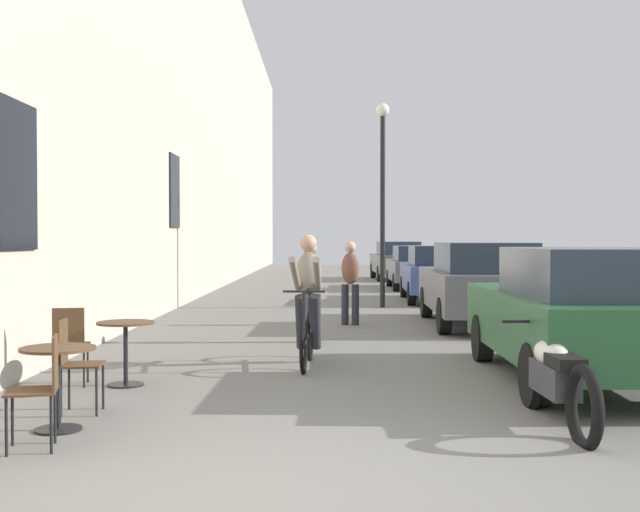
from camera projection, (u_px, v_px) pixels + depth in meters
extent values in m
plane|color=slate|center=(277.00, 491.00, 5.13)|extent=(88.00, 88.00, 0.00)
cube|color=#B7AD99|center=(170.00, 65.00, 19.02)|extent=(0.50, 68.00, 11.75)
cube|color=black|center=(18.00, 175.00, 8.91)|extent=(0.04, 1.10, 1.70)
cube|color=black|center=(175.00, 191.00, 18.24)|extent=(0.04, 1.10, 1.70)
cylinder|color=black|center=(58.00, 429.00, 6.75)|extent=(0.40, 0.40, 0.02)
cylinder|color=black|center=(58.00, 389.00, 6.75)|extent=(0.05, 0.05, 0.67)
cylinder|color=#4C331E|center=(58.00, 349.00, 6.74)|extent=(0.64, 0.64, 0.02)
cylinder|color=black|center=(6.00, 427.00, 5.93)|extent=(0.02, 0.02, 0.45)
cylinder|color=black|center=(12.00, 418.00, 6.25)|extent=(0.02, 0.02, 0.45)
cylinder|color=black|center=(51.00, 425.00, 6.01)|extent=(0.02, 0.02, 0.45)
cylinder|color=black|center=(55.00, 416.00, 6.33)|extent=(0.02, 0.02, 0.45)
cube|color=#4C331E|center=(31.00, 391.00, 6.13)|extent=(0.46, 0.46, 0.02)
cube|color=#4C331E|center=(55.00, 362.00, 6.16)|extent=(0.10, 0.34, 0.42)
cylinder|color=black|center=(103.00, 386.00, 7.60)|extent=(0.02, 0.02, 0.45)
cylinder|color=black|center=(96.00, 392.00, 7.28)|extent=(0.02, 0.02, 0.45)
cylinder|color=black|center=(69.00, 386.00, 7.57)|extent=(0.02, 0.02, 0.45)
cylinder|color=black|center=(61.00, 393.00, 7.25)|extent=(0.02, 0.02, 0.45)
cube|color=#4C331E|center=(82.00, 365.00, 7.42)|extent=(0.41, 0.41, 0.02)
cube|color=#4C331E|center=(63.00, 342.00, 7.40)|extent=(0.05, 0.34, 0.42)
cylinder|color=black|center=(126.00, 385.00, 8.82)|extent=(0.40, 0.40, 0.02)
cylinder|color=black|center=(126.00, 354.00, 8.81)|extent=(0.05, 0.05, 0.67)
cylinder|color=#4C331E|center=(125.00, 323.00, 8.80)|extent=(0.64, 0.64, 0.02)
cylinder|color=black|center=(59.00, 364.00, 8.95)|extent=(0.02, 0.02, 0.45)
cylinder|color=black|center=(88.00, 363.00, 9.00)|extent=(0.02, 0.02, 0.45)
cylinder|color=black|center=(54.00, 368.00, 8.63)|extent=(0.02, 0.02, 0.45)
cylinder|color=black|center=(84.00, 367.00, 8.69)|extent=(0.02, 0.02, 0.45)
cube|color=#4C331E|center=(71.00, 345.00, 8.81)|extent=(0.44, 0.44, 0.02)
cube|color=#4C331E|center=(68.00, 327.00, 8.63)|extent=(0.34, 0.08, 0.42)
torus|color=black|center=(304.00, 346.00, 9.65)|extent=(0.09, 0.71, 0.71)
torus|color=black|center=(310.00, 336.00, 10.70)|extent=(0.09, 0.71, 0.71)
cylinder|color=black|center=(310.00, 315.00, 10.60)|extent=(0.05, 0.22, 0.58)
cylinder|color=black|center=(307.00, 293.00, 10.10)|extent=(0.08, 0.83, 0.14)
cylinder|color=black|center=(304.00, 319.00, 9.67)|extent=(0.04, 0.09, 0.67)
cylinder|color=black|center=(307.00, 337.00, 10.20)|extent=(0.09, 1.00, 0.12)
cylinder|color=black|center=(304.00, 292.00, 9.69)|extent=(0.52, 0.06, 0.03)
ellipsoid|color=black|center=(309.00, 293.00, 10.51)|extent=(0.12, 0.24, 0.06)
ellipsoid|color=gray|center=(309.00, 272.00, 10.42)|extent=(0.36, 0.37, 0.59)
sphere|color=tan|center=(308.00, 243.00, 10.37)|extent=(0.22, 0.22, 0.22)
cylinder|color=#26262D|center=(316.00, 322.00, 10.35)|extent=(0.15, 0.40, 0.75)
cylinder|color=#26262D|center=(301.00, 322.00, 10.36)|extent=(0.15, 0.40, 0.75)
cylinder|color=gray|center=(317.00, 274.00, 10.02)|extent=(0.12, 0.75, 0.48)
cylinder|color=gray|center=(295.00, 274.00, 10.04)|extent=(0.15, 0.75, 0.48)
cylinder|color=#26262D|center=(304.00, 318.00, 12.48)|extent=(0.14, 0.14, 0.77)
cylinder|color=#26262D|center=(316.00, 318.00, 12.52)|extent=(0.14, 0.14, 0.77)
ellipsoid|color=#38564C|center=(310.00, 275.00, 12.49)|extent=(0.38, 0.30, 0.61)
sphere|color=#A57A5B|center=(310.00, 249.00, 12.48)|extent=(0.22, 0.22, 0.22)
cylinder|color=#26262D|center=(345.00, 305.00, 15.03)|extent=(0.14, 0.14, 0.78)
cylinder|color=#26262D|center=(355.00, 305.00, 14.99)|extent=(0.14, 0.14, 0.78)
ellipsoid|color=brown|center=(350.00, 268.00, 15.00)|extent=(0.38, 0.30, 0.62)
sphere|color=tan|center=(350.00, 247.00, 14.99)|extent=(0.22, 0.22, 0.22)
cylinder|color=black|center=(383.00, 212.00, 18.83)|extent=(0.12, 0.12, 4.60)
sphere|color=silver|center=(383.00, 110.00, 18.78)|extent=(0.32, 0.32, 0.32)
cube|color=#23512D|center=(576.00, 323.00, 9.10)|extent=(1.89, 4.39, 0.71)
cube|color=#283342|center=(591.00, 272.00, 8.57)|extent=(1.56, 2.38, 0.53)
cylinder|color=black|center=(482.00, 338.00, 10.57)|extent=(0.21, 0.63, 0.63)
cylinder|color=black|center=(605.00, 338.00, 10.53)|extent=(0.21, 0.63, 0.63)
cylinder|color=black|center=(536.00, 375.00, 7.69)|extent=(0.21, 0.63, 0.63)
cube|color=#595960|center=(478.00, 290.00, 14.96)|extent=(1.95, 4.49, 0.72)
cube|color=#283342|center=(483.00, 257.00, 14.41)|extent=(1.60, 2.44, 0.54)
cylinder|color=black|center=(426.00, 302.00, 16.46)|extent=(0.22, 0.65, 0.64)
cylinder|color=black|center=(506.00, 302.00, 16.41)|extent=(0.22, 0.65, 0.64)
cylinder|color=black|center=(444.00, 316.00, 13.53)|extent=(0.22, 0.65, 0.64)
cylinder|color=black|center=(542.00, 316.00, 13.48)|extent=(0.22, 0.65, 0.64)
cube|color=#384C84|center=(437.00, 277.00, 20.74)|extent=(1.86, 4.20, 0.67)
cube|color=#283342|center=(439.00, 255.00, 20.23)|extent=(1.52, 2.28, 0.50)
cylinder|color=black|center=(404.00, 287.00, 22.15)|extent=(0.21, 0.60, 0.60)
cylinder|color=black|center=(460.00, 287.00, 22.08)|extent=(0.21, 0.60, 0.60)
cylinder|color=black|center=(412.00, 293.00, 19.42)|extent=(0.21, 0.60, 0.60)
cylinder|color=black|center=(475.00, 294.00, 19.35)|extent=(0.21, 0.60, 0.60)
cube|color=#595960|center=(415.00, 270.00, 25.96)|extent=(1.68, 4.01, 0.65)
cube|color=#283342|center=(417.00, 253.00, 25.46)|extent=(1.40, 2.17, 0.48)
cylinder|color=black|center=(389.00, 278.00, 27.29)|extent=(0.19, 0.58, 0.58)
cylinder|color=black|center=(433.00, 278.00, 27.28)|extent=(0.19, 0.58, 0.58)
cylinder|color=black|center=(396.00, 282.00, 24.65)|extent=(0.19, 0.58, 0.58)
cylinder|color=black|center=(444.00, 282.00, 24.63)|extent=(0.19, 0.58, 0.58)
cube|color=#595960|center=(396.00, 263.00, 31.68)|extent=(1.92, 4.38, 0.70)
cube|color=#283342|center=(398.00, 248.00, 31.15)|extent=(1.57, 2.38, 0.52)
cylinder|color=black|center=(373.00, 270.00, 33.10)|extent=(0.22, 0.63, 0.62)
cylinder|color=black|center=(412.00, 270.00, 33.14)|extent=(0.22, 0.63, 0.62)
cylinder|color=black|center=(380.00, 273.00, 30.24)|extent=(0.22, 0.63, 0.62)
cylinder|color=black|center=(422.00, 273.00, 30.28)|extent=(0.22, 0.63, 0.62)
torus|color=black|center=(531.00, 376.00, 7.72)|extent=(0.11, 0.69, 0.69)
torus|color=black|center=(584.00, 408.00, 6.27)|extent=(0.12, 0.70, 0.70)
cube|color=#333338|center=(555.00, 379.00, 6.99)|extent=(0.26, 0.77, 0.28)
ellipsoid|color=beige|center=(551.00, 353.00, 7.09)|extent=(0.30, 0.53, 0.24)
cube|color=black|center=(565.00, 362.00, 6.71)|extent=(0.25, 0.45, 0.10)
cylinder|color=black|center=(534.00, 321.00, 7.61)|extent=(0.62, 0.05, 0.03)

